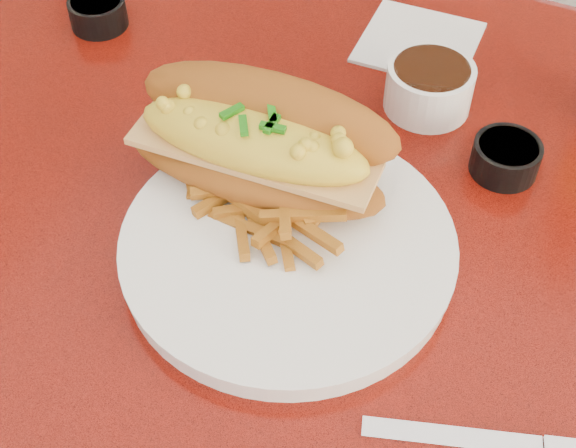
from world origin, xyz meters
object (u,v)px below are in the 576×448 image
at_px(gravy_ramekin, 429,86).
at_px(knife, 530,445).
at_px(diner_table, 330,310).
at_px(dinner_plate, 288,247).
at_px(mac_hoagie, 259,140).
at_px(fork, 244,182).
at_px(booth_bench_far, 494,93).
at_px(sauce_cup_left, 98,12).
at_px(sauce_cup_right, 506,157).

bearing_deg(gravy_ramekin, knife, -59.24).
distance_m(diner_table, gravy_ramekin, 0.24).
bearing_deg(dinner_plate, diner_table, 79.32).
distance_m(dinner_plate, gravy_ramekin, 0.23).
bearing_deg(gravy_ramekin, mac_hoagie, -118.10).
bearing_deg(knife, fork, 138.16).
height_order(gravy_ramekin, knife, gravy_ramekin).
bearing_deg(booth_bench_far, knife, -77.73).
height_order(diner_table, sauce_cup_left, sauce_cup_left).
bearing_deg(mac_hoagie, fork, -133.39).
bearing_deg(booth_bench_far, sauce_cup_left, -116.37).
height_order(mac_hoagie, sauce_cup_right, mac_hoagie).
distance_m(dinner_plate, sauce_cup_right, 0.22).
bearing_deg(mac_hoagie, gravy_ramekin, 57.90).
distance_m(fork, knife, 0.31).
bearing_deg(diner_table, knife, -35.76).
bearing_deg(dinner_plate, sauce_cup_left, 148.21).
bearing_deg(diner_table, dinner_plate, -100.68).
distance_m(dinner_plate, sauce_cup_left, 0.38).
bearing_deg(booth_bench_far, mac_hoagie, -94.59).
height_order(sauce_cup_left, knife, sauce_cup_left).
relative_size(booth_bench_far, dinner_plate, 3.77).
xyz_separation_m(booth_bench_far, sauce_cup_left, (-0.34, -0.68, 0.50)).
xyz_separation_m(fork, gravy_ramekin, (0.10, 0.19, 0.01)).
bearing_deg(knife, booth_bench_far, 83.58).
relative_size(booth_bench_far, fork, 7.33).
bearing_deg(fork, gravy_ramekin, -28.25).
distance_m(gravy_ramekin, sauce_cup_right, 0.11).
bearing_deg(knife, sauce_cup_left, 134.19).
bearing_deg(sauce_cup_right, fork, -145.85).
height_order(fork, sauce_cup_right, sauce_cup_right).
distance_m(booth_bench_far, mac_hoagie, 0.99).
height_order(sauce_cup_right, knife, sauce_cup_right).
bearing_deg(gravy_ramekin, fork, -118.91).
bearing_deg(mac_hoagie, booth_bench_far, 81.41).
height_order(diner_table, dinner_plate, dinner_plate).
xyz_separation_m(gravy_ramekin, sauce_cup_right, (0.09, -0.05, -0.01)).
distance_m(booth_bench_far, dinner_plate, 1.01).
bearing_deg(knife, mac_hoagie, 135.41).
distance_m(booth_bench_far, sauce_cup_left, 0.91).
bearing_deg(dinner_plate, sauce_cup_right, 53.01).
bearing_deg(diner_table, mac_hoagie, -165.83).
height_order(diner_table, fork, fork).
distance_m(diner_table, mac_hoagie, 0.23).
height_order(dinner_plate, sauce_cup_right, sauce_cup_right).
relative_size(fork, gravy_ramekin, 1.74).
xyz_separation_m(diner_table, fork, (-0.08, -0.03, 0.18)).
height_order(mac_hoagie, fork, mac_hoagie).
relative_size(sauce_cup_right, knife, 0.40).
bearing_deg(booth_bench_far, gravy_ramekin, -87.71).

